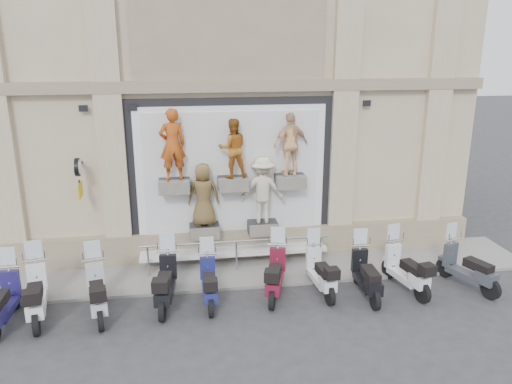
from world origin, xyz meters
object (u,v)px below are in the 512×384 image
Objects in this scene: scooter_h at (367,267)px; scooter_b at (35,285)px; scooter_d at (165,274)px; scooter_f at (275,266)px; scooter_c at (96,283)px; guard_rail at (236,257)px; scooter_g at (321,265)px; scooter_e at (209,275)px; scooter_i at (407,261)px; scooter_a at (2,292)px; clock_sign_bracket at (78,173)px; scooter_j at (469,259)px.

scooter_b is at bearing -178.67° from scooter_h.
scooter_f is at bearing 7.91° from scooter_d.
guard_rail is at bearing 15.20° from scooter_c.
scooter_c is 5.26m from scooter_g.
scooter_i reaches higher than scooter_e.
scooter_i is at bearing 1.17° from scooter_a.
scooter_d is (1.51, 0.21, 0.01)m from scooter_c.
scooter_a is at bearing -176.50° from scooter_b.
scooter_c is at bearing -178.37° from scooter_h.
clock_sign_bracket is at bearing 59.42° from scooter_b.
scooter_d reaches higher than scooter_c.
scooter_a is 1.06× the size of scooter_g.
scooter_h reaches higher than scooter_g.
scooter_d is at bearing 157.84° from scooter_j.
scooter_a is at bearing -168.60° from scooter_d.
scooter_e is 4.85m from scooter_i.
scooter_g is at bearing -17.71° from clock_sign_bracket.
scooter_b is 1.10× the size of scooter_g.
scooter_h is (2.17, -0.35, -0.01)m from scooter_f.
scooter_d is at bearing -7.84° from scooter_b.
scooter_h is 1.08m from scooter_i.
scooter_h is at bearing -11.94° from scooter_c.
scooter_i is (8.66, 0.02, -0.04)m from scooter_b.
scooter_i is (5.85, -0.14, -0.02)m from scooter_d.
guard_rail is 2.65× the size of scooter_a.
scooter_a is 4.47m from scooter_e.
scooter_i is at bearing 12.84° from scooter_f.
scooter_d is 1.03× the size of scooter_f.
guard_rail is 5.59m from scooter_a.
scooter_f is (4.68, -1.84, -2.03)m from clock_sign_bracket.
scooter_c reaches higher than scooter_g.
scooter_i reaches higher than scooter_g.
scooter_d is (3.46, 0.33, 0.01)m from scooter_a.
scooter_a is 1.02× the size of scooter_i.
scooter_j is (5.62, -1.72, 0.30)m from guard_rail.
scooter_a is at bearing -159.36° from scooter_f.
scooter_i is at bearing -9.66° from scooter_g.
scooter_d is (2.07, -1.93, -2.02)m from clock_sign_bracket.
scooter_c reaches higher than guard_rail.
scooter_h is 0.99× the size of scooter_i.
scooter_j is at bearing -17.06° from guard_rail.
guard_rail is at bearing 61.66° from scooter_e.
scooter_i is at bearing -10.91° from scooter_b.
guard_rail is at bearing 44.68° from scooter_d.
scooter_j is at bearing -9.16° from scooter_g.
guard_rail is 2.68× the size of scooter_f.
scooter_e is at bearing 178.78° from scooter_h.
scooter_b is 1.31m from scooter_c.
clock_sign_bracket is at bearing 93.37° from scooter_c.
scooter_c is 1.02× the size of scooter_j.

